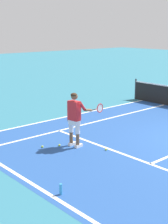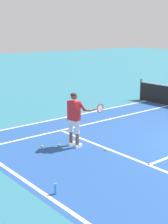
{
  "view_description": "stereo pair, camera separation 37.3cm",
  "coord_description": "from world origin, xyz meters",
  "px_view_note": "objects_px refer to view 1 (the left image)",
  "views": [
    {
      "loc": [
        5.2,
        -9.87,
        3.6
      ],
      "look_at": [
        -2.47,
        -3.11,
        1.05
      ],
      "focal_mm": 53.76,
      "sensor_mm": 36.0,
      "label": 1
    },
    {
      "loc": [
        5.44,
        -9.58,
        3.6
      ],
      "look_at": [
        -2.47,
        -3.11,
        1.05
      ],
      "focal_mm": 53.76,
      "sensor_mm": 36.0,
      "label": 2
    }
  ],
  "objects_px": {
    "tennis_ball_near_feet": "(59,145)",
    "water_bottle": "(61,189)",
    "tennis_ball_by_baseline": "(106,149)",
    "tennis_ball_mid_court": "(42,147)",
    "tennis_player": "(75,116)"
  },
  "relations": [
    {
      "from": "tennis_ball_by_baseline",
      "to": "tennis_ball_mid_court",
      "type": "xyz_separation_m",
      "value": [
        -1.48,
        -1.32,
        0.0
      ]
    },
    {
      "from": "tennis_player",
      "to": "tennis_ball_by_baseline",
      "type": "distance_m",
      "value": 1.4
    },
    {
      "from": "tennis_ball_near_feet",
      "to": "tennis_ball_mid_court",
      "type": "xyz_separation_m",
      "value": [
        -0.24,
        -0.48,
        0.0
      ]
    },
    {
      "from": "tennis_ball_near_feet",
      "to": "water_bottle",
      "type": "relative_size",
      "value": 0.25
    },
    {
      "from": "tennis_ball_by_baseline",
      "to": "tennis_ball_near_feet",
      "type": "bearing_deg",
      "value": -146.22
    },
    {
      "from": "tennis_ball_near_feet",
      "to": "tennis_player",
      "type": "bearing_deg",
      "value": 47.39
    },
    {
      "from": "tennis_ball_mid_court",
      "to": "tennis_player",
      "type": "bearing_deg",
      "value": 55.84
    },
    {
      "from": "tennis_ball_near_feet",
      "to": "tennis_ball_by_baseline",
      "type": "bearing_deg",
      "value": 33.78
    },
    {
      "from": "water_bottle",
      "to": "tennis_ball_near_feet",
      "type": "bearing_deg",
      "value": 143.26
    },
    {
      "from": "tennis_ball_near_feet",
      "to": "water_bottle",
      "type": "bearing_deg",
      "value": -36.74
    },
    {
      "from": "tennis_ball_mid_court",
      "to": "water_bottle",
      "type": "xyz_separation_m",
      "value": [
        2.79,
        -1.42,
        0.1
      ]
    },
    {
      "from": "tennis_ball_by_baseline",
      "to": "water_bottle",
      "type": "height_order",
      "value": "water_bottle"
    },
    {
      "from": "tennis_ball_mid_court",
      "to": "tennis_ball_by_baseline",
      "type": "bearing_deg",
      "value": 41.58
    },
    {
      "from": "tennis_ball_by_baseline",
      "to": "water_bottle",
      "type": "xyz_separation_m",
      "value": [
        1.31,
        -2.74,
        0.1
      ]
    },
    {
      "from": "tennis_ball_near_feet",
      "to": "tennis_ball_by_baseline",
      "type": "height_order",
      "value": "same"
    }
  ]
}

